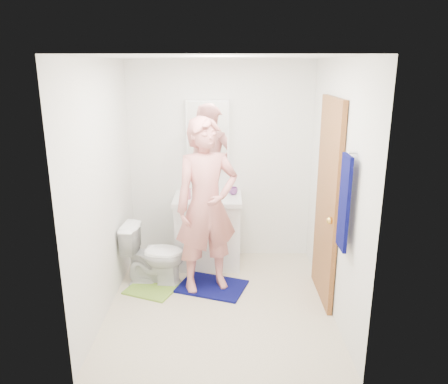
# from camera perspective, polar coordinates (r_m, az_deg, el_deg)

# --- Properties ---
(floor) EXTENTS (2.20, 2.40, 0.02)m
(floor) POSITION_cam_1_polar(r_m,az_deg,el_deg) (4.61, -0.55, -14.27)
(floor) COLOR beige
(floor) RESTS_ON ground
(ceiling) EXTENTS (2.20, 2.40, 0.02)m
(ceiling) POSITION_cam_1_polar(r_m,az_deg,el_deg) (3.97, -0.65, 17.37)
(ceiling) COLOR white
(ceiling) RESTS_ON ground
(wall_back) EXTENTS (2.20, 0.02, 2.40)m
(wall_back) POSITION_cam_1_polar(r_m,az_deg,el_deg) (5.30, -0.44, 3.94)
(wall_back) COLOR silver
(wall_back) RESTS_ON ground
(wall_front) EXTENTS (2.20, 0.02, 2.40)m
(wall_front) POSITION_cam_1_polar(r_m,az_deg,el_deg) (2.99, -0.88, -6.08)
(wall_front) COLOR silver
(wall_front) RESTS_ON ground
(wall_left) EXTENTS (0.02, 2.40, 2.40)m
(wall_left) POSITION_cam_1_polar(r_m,az_deg,el_deg) (4.29, -15.59, 0.33)
(wall_left) COLOR silver
(wall_left) RESTS_ON ground
(wall_right) EXTENTS (0.02, 2.40, 2.40)m
(wall_right) POSITION_cam_1_polar(r_m,az_deg,el_deg) (4.26, 14.49, 0.31)
(wall_right) COLOR silver
(wall_right) RESTS_ON ground
(vanity_cabinet) EXTENTS (0.75, 0.55, 0.80)m
(vanity_cabinet) POSITION_cam_1_polar(r_m,az_deg,el_deg) (5.26, -2.09, -5.31)
(vanity_cabinet) COLOR white
(vanity_cabinet) RESTS_ON floor
(countertop) EXTENTS (0.79, 0.59, 0.05)m
(countertop) POSITION_cam_1_polar(r_m,az_deg,el_deg) (5.12, -2.14, -0.88)
(countertop) COLOR white
(countertop) RESTS_ON vanity_cabinet
(sink_basin) EXTENTS (0.40, 0.40, 0.03)m
(sink_basin) POSITION_cam_1_polar(r_m,az_deg,el_deg) (5.11, -2.14, -0.72)
(sink_basin) COLOR white
(sink_basin) RESTS_ON countertop
(faucet) EXTENTS (0.03, 0.03, 0.12)m
(faucet) POSITION_cam_1_polar(r_m,az_deg,el_deg) (5.27, -2.08, 0.58)
(faucet) COLOR silver
(faucet) RESTS_ON countertop
(medicine_cabinet) EXTENTS (0.50, 0.12, 0.70)m
(medicine_cabinet) POSITION_cam_1_polar(r_m,az_deg,el_deg) (5.17, -2.14, 8.10)
(medicine_cabinet) COLOR white
(medicine_cabinet) RESTS_ON wall_back
(mirror_panel) EXTENTS (0.46, 0.01, 0.66)m
(mirror_panel) POSITION_cam_1_polar(r_m,az_deg,el_deg) (5.11, -2.16, 8.00)
(mirror_panel) COLOR white
(mirror_panel) RESTS_ON wall_back
(door) EXTENTS (0.05, 0.80, 2.05)m
(door) POSITION_cam_1_polar(r_m,az_deg,el_deg) (4.44, 13.31, -1.32)
(door) COLOR #9A5B2A
(door) RESTS_ON ground
(door_knob) EXTENTS (0.07, 0.07, 0.07)m
(door_knob) POSITION_cam_1_polar(r_m,az_deg,el_deg) (4.16, 13.67, -3.64)
(door_knob) COLOR gold
(door_knob) RESTS_ON door
(towel) EXTENTS (0.03, 0.24, 0.80)m
(towel) POSITION_cam_1_polar(r_m,az_deg,el_deg) (3.70, 15.45, -1.37)
(towel) COLOR #080A4D
(towel) RESTS_ON wall_right
(towel_hook) EXTENTS (0.06, 0.02, 0.02)m
(towel_hook) POSITION_cam_1_polar(r_m,az_deg,el_deg) (3.61, 16.56, 4.99)
(towel_hook) COLOR silver
(towel_hook) RESTS_ON wall_right
(toilet) EXTENTS (0.70, 0.45, 0.68)m
(toilet) POSITION_cam_1_polar(r_m,az_deg,el_deg) (4.88, -9.09, -8.05)
(toilet) COLOR white
(toilet) RESTS_ON floor
(bath_mat) EXTENTS (0.82, 0.70, 0.02)m
(bath_mat) POSITION_cam_1_polar(r_m,az_deg,el_deg) (4.87, -1.58, -12.22)
(bath_mat) COLOR #080A4D
(bath_mat) RESTS_ON floor
(green_rug) EXTENTS (0.62, 0.58, 0.02)m
(green_rug) POSITION_cam_1_polar(r_m,az_deg,el_deg) (4.89, -9.41, -12.36)
(green_rug) COLOR #78A336
(green_rug) RESTS_ON floor
(soap_dispenser) EXTENTS (0.09, 0.09, 0.17)m
(soap_dispenser) POSITION_cam_1_polar(r_m,az_deg,el_deg) (5.03, -4.83, 0.09)
(soap_dispenser) COLOR #D4637B
(soap_dispenser) RESTS_ON countertop
(toothbrush_cup) EXTENTS (0.12, 0.12, 0.09)m
(toothbrush_cup) POSITION_cam_1_polar(r_m,az_deg,el_deg) (5.18, 1.20, 0.14)
(toothbrush_cup) COLOR #72397E
(toothbrush_cup) RESTS_ON countertop
(man) EXTENTS (0.78, 0.64, 1.83)m
(man) POSITION_cam_1_polar(r_m,az_deg,el_deg) (4.49, -2.28, -1.87)
(man) COLOR tan
(man) RESTS_ON bath_mat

